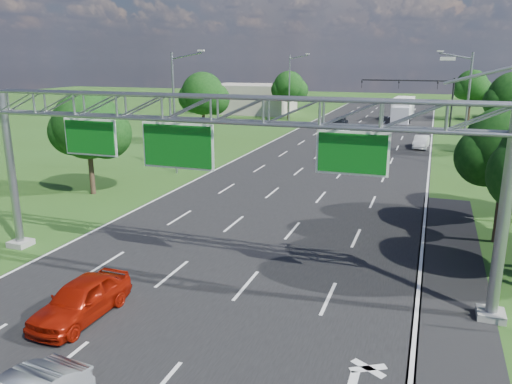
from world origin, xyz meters
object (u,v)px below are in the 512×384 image
at_px(traffic_signal, 425,92).
at_px(red_coupe, 81,299).
at_px(box_truck, 403,110).
at_px(sign_gantry, 216,124).

relative_size(traffic_signal, red_coupe, 2.72).
distance_m(red_coupe, box_truck, 68.18).
relative_size(sign_gantry, box_truck, 2.46).
bearing_deg(traffic_signal, box_truck, 108.83).
xyz_separation_m(sign_gantry, traffic_signal, (7.15, 53.00, -1.72)).
relative_size(sign_gantry, red_coupe, 5.24).
relative_size(sign_gantry, traffic_signal, 1.92).
xyz_separation_m(sign_gantry, red_coupe, (-3.41, -5.12, -6.13)).
height_order(sign_gantry, box_truck, sign_gantry).
bearing_deg(box_truck, traffic_signal, -67.02).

